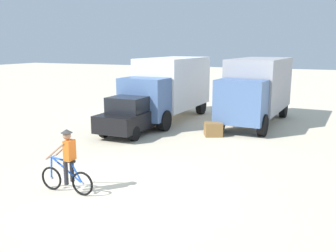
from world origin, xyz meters
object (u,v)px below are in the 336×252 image
object	(u,v)px
sedan_parked	(133,114)
cyclist_orange_shirt	(67,164)
box_truck_avon_van	(169,86)
supply_crate	(213,129)
box_truck_grey_hauler	(257,88)

from	to	relation	value
sedan_parked	cyclist_orange_shirt	world-z (taller)	cyclist_orange_shirt
box_truck_avon_van	sedan_parked	world-z (taller)	box_truck_avon_van
box_truck_avon_van	cyclist_orange_shirt	distance (m)	11.00
sedan_parked	supply_crate	bearing A→B (deg)	15.06
cyclist_orange_shirt	sedan_parked	bearing A→B (deg)	105.23
box_truck_grey_hauler	supply_crate	xyz separation A→B (m)	(-1.15, -3.70, -1.57)
sedan_parked	box_truck_avon_van	bearing A→B (deg)	87.08
box_truck_grey_hauler	sedan_parked	distance (m)	6.72
box_truck_grey_hauler	cyclist_orange_shirt	distance (m)	12.11
sedan_parked	supply_crate	world-z (taller)	sedan_parked
box_truck_grey_hauler	cyclist_orange_shirt	bearing A→B (deg)	-103.48
cyclist_orange_shirt	supply_crate	world-z (taller)	cyclist_orange_shirt
box_truck_avon_van	cyclist_orange_shirt	world-z (taller)	box_truck_avon_van
box_truck_avon_van	supply_crate	distance (m)	4.66
box_truck_avon_van	supply_crate	bearing A→B (deg)	-39.19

